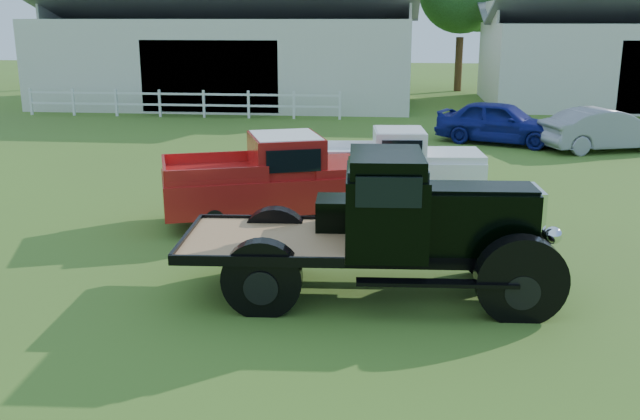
# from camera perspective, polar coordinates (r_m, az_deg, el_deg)

# --- Properties ---
(ground) EXTENTS (120.00, 120.00, 0.00)m
(ground) POSITION_cam_1_polar(r_m,az_deg,el_deg) (11.61, -1.64, -6.53)
(ground) COLOR #496324
(shed_left) EXTENTS (18.80, 10.20, 5.60)m
(shed_left) POSITION_cam_1_polar(r_m,az_deg,el_deg) (37.68, -6.97, 12.82)
(shed_left) COLOR beige
(shed_left) RESTS_ON ground
(fence_rail) EXTENTS (14.20, 0.16, 1.20)m
(fence_rail) POSITION_cam_1_polar(r_m,az_deg,el_deg) (32.33, -11.00, 8.36)
(fence_rail) COLOR white
(fence_rail) RESTS_ON ground
(tree_a) EXTENTS (6.30, 6.30, 10.50)m
(tree_a) POSITION_cam_1_polar(r_m,az_deg,el_deg) (47.85, -18.51, 15.59)
(tree_a) COLOR #193B0E
(tree_a) RESTS_ON ground
(tree_c) EXTENTS (5.40, 5.40, 9.00)m
(tree_c) POSITION_cam_1_polar(r_m,az_deg,el_deg) (43.82, 11.22, 15.19)
(tree_c) COLOR #193B0E
(tree_c) RESTS_ON ground
(vintage_flatbed) EXTENTS (5.91, 2.64, 2.29)m
(vintage_flatbed) POSITION_cam_1_polar(r_m,az_deg,el_deg) (11.21, 4.65, -1.19)
(vintage_flatbed) COLOR black
(vintage_flatbed) RESTS_ON ground
(red_pickup) EXTENTS (5.59, 3.63, 1.90)m
(red_pickup) POSITION_cam_1_polar(r_m,az_deg,el_deg) (15.35, -3.11, 2.59)
(red_pickup) COLOR red
(red_pickup) RESTS_ON ground
(white_pickup) EXTENTS (4.54, 2.10, 1.62)m
(white_pickup) POSITION_cam_1_polar(r_m,az_deg,el_deg) (17.69, 6.02, 3.75)
(white_pickup) COLOR white
(white_pickup) RESTS_ON ground
(misc_car_blue) EXTENTS (4.73, 3.32, 1.49)m
(misc_car_blue) POSITION_cam_1_polar(r_m,az_deg,el_deg) (25.77, 14.23, 6.82)
(misc_car_blue) COLOR navy
(misc_car_blue) RESTS_ON ground
(misc_car_grey) EXTENTS (4.51, 2.77, 1.40)m
(misc_car_grey) POSITION_cam_1_polar(r_m,az_deg,el_deg) (25.42, 21.90, 5.98)
(misc_car_grey) COLOR gray
(misc_car_grey) RESTS_ON ground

